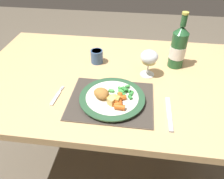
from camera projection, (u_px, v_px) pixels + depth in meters
The scene contains 13 objects.
ground_plane at pixel (109, 161), 1.55m from camera, with size 6.00×6.00×0.00m, color brown.
dining_table at pixel (108, 90), 1.14m from camera, with size 1.32×0.84×0.74m.
placemat at pixel (111, 100), 0.93m from camera, with size 0.36×0.28×0.01m.
dinner_plate at pixel (112, 98), 0.93m from camera, with size 0.28×0.28×0.02m.
breaded_croquettes at pixel (101, 94), 0.91m from camera, with size 0.09×0.08×0.04m.
green_beans_pile at pixel (123, 92), 0.93m from camera, with size 0.11×0.09×0.02m.
glazed_carrots at pixel (119, 101), 0.88m from camera, with size 0.05×0.10×0.02m.
fork at pixel (56, 97), 0.95m from camera, with size 0.02×0.13×0.01m.
table_knife at pixel (169, 116), 0.86m from camera, with size 0.02×0.20×0.01m.
wine_glass at pixel (149, 58), 1.03m from camera, with size 0.08×0.08×0.13m.
bottle at pixel (178, 47), 1.09m from camera, with size 0.08×0.08×0.28m.
roast_potatoes at pixel (113, 100), 0.88m from camera, with size 0.05×0.06×0.03m.
drinking_cup at pixel (97, 56), 1.16m from camera, with size 0.06×0.06×0.07m.
Camera 1 is at (0.14, -0.88, 1.37)m, focal length 35.00 mm.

